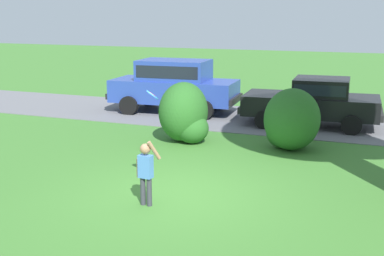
{
  "coord_description": "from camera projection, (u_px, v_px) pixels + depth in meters",
  "views": [
    {
      "loc": [
        3.83,
        -8.99,
        3.6
      ],
      "look_at": [
        -0.16,
        1.25,
        1.1
      ],
      "focal_mm": 47.88,
      "sensor_mm": 36.0,
      "label": 1
    }
  ],
  "objects": [
    {
      "name": "child_thrower",
      "position": [
        146.0,
        169.0,
        9.6
      ],
      "size": [
        0.46,
        0.25,
        1.29
      ],
      "color": "#383842",
      "rests_on": "ground"
    },
    {
      "name": "shrub_near_tree",
      "position": [
        185.0,
        114.0,
        14.44
      ],
      "size": [
        1.48,
        1.62,
        1.69
      ],
      "color": "#286023",
      "rests_on": "ground"
    },
    {
      "name": "frisbee",
      "position": [
        152.0,
        95.0,
        9.92
      ],
      "size": [
        0.3,
        0.27,
        0.26
      ],
      "color": "#337FDB"
    },
    {
      "name": "ground_plane",
      "position": [
        177.0,
        194.0,
        10.32
      ],
      "size": [
        80.0,
        80.0,
        0.0
      ],
      "primitive_type": "plane",
      "color": "#3D752D"
    },
    {
      "name": "shrub_centre_left",
      "position": [
        291.0,
        121.0,
        13.57
      ],
      "size": [
        1.48,
        1.7,
        1.65
      ],
      "color": "#286023",
      "rests_on": "ground"
    },
    {
      "name": "parked_suv",
      "position": [
        174.0,
        83.0,
        18.55
      ],
      "size": [
        4.8,
        2.32,
        1.92
      ],
      "color": "#28429E",
      "rests_on": "ground"
    },
    {
      "name": "driveway_strip",
      "position": [
        265.0,
        120.0,
        17.36
      ],
      "size": [
        28.0,
        4.4,
        0.02
      ],
      "primitive_type": "cube",
      "color": "slate",
      "rests_on": "ground"
    },
    {
      "name": "parked_sedan",
      "position": [
        314.0,
        100.0,
        16.34
      ],
      "size": [
        4.49,
        2.28,
        1.56
      ],
      "color": "black",
      "rests_on": "ground"
    }
  ]
}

